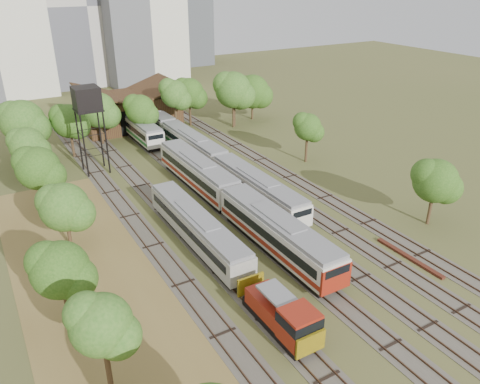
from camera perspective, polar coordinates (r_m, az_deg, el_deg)
ground at (r=40.77m, az=15.58°, el=-13.19°), size 240.00×240.00×0.00m
dry_grass_patch at (r=38.69m, az=-13.82°, el=-15.31°), size 14.00×60.00×0.04m
tracks at (r=57.49m, az=-2.55°, el=-0.23°), size 24.60×80.00×0.19m
railcar_red_set at (r=51.54m, az=-0.92°, el=-0.90°), size 3.09×34.57×3.82m
railcar_green_set at (r=68.65m, az=-5.71°, el=5.63°), size 2.83×52.08×3.49m
railcar_rear at (r=78.36m, az=-12.30°, el=7.67°), size 2.85×16.08×3.52m
shunter_locomotive at (r=36.02m, az=5.41°, el=-14.92°), size 2.50×8.10×3.27m
old_grey_coach at (r=46.43m, az=-5.22°, el=-4.42°), size 2.71×18.00×3.34m
water_tower at (r=64.12m, az=-18.16°, el=10.51°), size 3.35×3.35×11.59m
rail_pile_far at (r=47.68m, az=19.92°, el=-7.52°), size 0.49×7.79×0.25m
maintenance_shed at (r=85.32m, az=-13.42°, el=9.72°), size 16.45×11.55×7.58m
tree_band_left at (r=43.54m, az=-20.39°, el=-3.59°), size 7.84×54.40×7.88m
tree_band_far at (r=77.70m, az=-9.78°, el=10.73°), size 45.03×10.62×9.63m
tree_band_right at (r=62.72m, az=11.16°, el=6.50°), size 4.64×45.78×7.40m
tower_centre at (r=124.13m, az=-19.21°, el=20.83°), size 20.00×18.00×36.00m
tower_far_right at (r=143.98m, az=-6.66°, el=20.78°), size 12.00×12.00×28.00m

